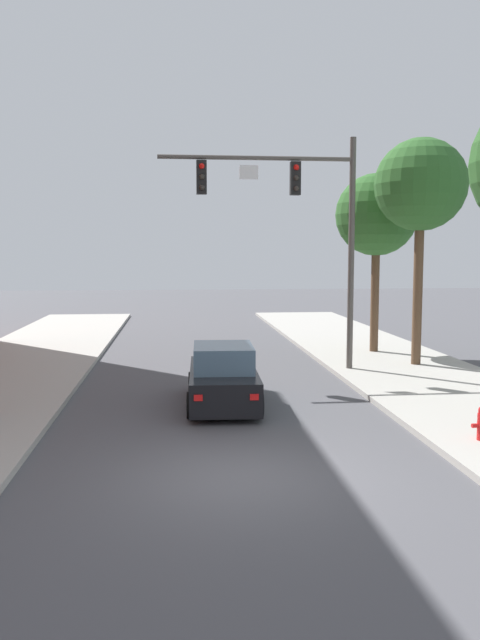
# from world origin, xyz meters

# --- Properties ---
(ground_plane) EXTENTS (120.00, 120.00, 0.00)m
(ground_plane) POSITION_xyz_m (0.00, 0.00, 0.00)
(ground_plane) COLOR #4C4C51
(traffic_signal_mast) EXTENTS (6.35, 0.38, 7.50)m
(traffic_signal_mast) POSITION_xyz_m (2.82, 9.63, 5.33)
(traffic_signal_mast) COLOR #514C47
(traffic_signal_mast) RESTS_ON sidewalk_right
(car_lead_black) EXTENTS (1.96, 4.30, 1.60)m
(car_lead_black) POSITION_xyz_m (0.08, 5.42, 0.72)
(car_lead_black) COLOR black
(car_lead_black) RESTS_ON ground
(street_tree_second) EXTENTS (3.09, 3.09, 7.63)m
(street_tree_second) POSITION_xyz_m (7.09, 10.18, 6.18)
(street_tree_second) COLOR brown
(street_tree_second) RESTS_ON sidewalk_right
(street_tree_third) EXTENTS (3.13, 3.13, 6.84)m
(street_tree_third) POSITION_xyz_m (6.56, 13.20, 5.38)
(street_tree_third) COLOR brown
(street_tree_third) RESTS_ON sidewalk_right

